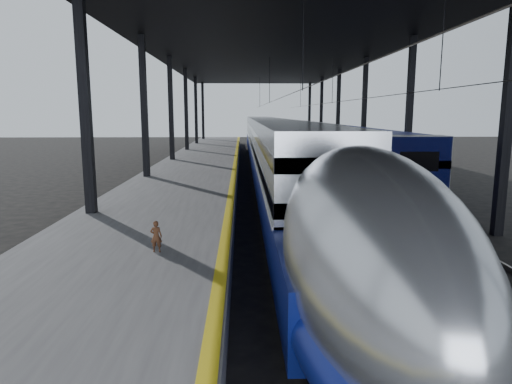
{
  "coord_description": "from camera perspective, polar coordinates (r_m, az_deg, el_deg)",
  "views": [
    {
      "loc": [
        -0.19,
        -11.76,
        4.63
      ],
      "look_at": [
        0.27,
        3.48,
        2.0
      ],
      "focal_mm": 32.0,
      "sensor_mm": 36.0,
      "label": 1
    }
  ],
  "objects": [
    {
      "name": "yellow_strip",
      "position": [
        31.97,
        -2.65,
        3.26
      ],
      "size": [
        0.3,
        80.0,
        0.01
      ],
      "primitive_type": "cube",
      "color": "gold",
      "rests_on": "platform"
    },
    {
      "name": "ground",
      "position": [
        12.64,
        -0.77,
        -11.71
      ],
      "size": [
        160.0,
        160.0,
        0.0
      ],
      "primitive_type": "plane",
      "color": "black",
      "rests_on": "ground"
    },
    {
      "name": "platform",
      "position": [
        32.2,
        -7.64,
        2.33
      ],
      "size": [
        6.0,
        80.0,
        1.0
      ],
      "primitive_type": "cube",
      "color": "#4C4C4F",
      "rests_on": "ground"
    },
    {
      "name": "rails",
      "position": [
        32.42,
        6.59,
        1.65
      ],
      "size": [
        6.52,
        80.0,
        0.16
      ],
      "color": "slate",
      "rests_on": "ground"
    },
    {
      "name": "tgv_train",
      "position": [
        35.58,
        1.8,
        5.49
      ],
      "size": [
        2.94,
        65.2,
        4.21
      ],
      "color": "silver",
      "rests_on": "ground"
    },
    {
      "name": "child",
      "position": [
        12.4,
        -12.38,
        -5.44
      ],
      "size": [
        0.31,
        0.21,
        0.85
      ],
      "primitive_type": "imported",
      "rotation": [
        0.0,
        0.0,
        3.12
      ],
      "color": "#532F1B",
      "rests_on": "platform"
    },
    {
      "name": "second_train",
      "position": [
        46.2,
        7.25,
        6.3
      ],
      "size": [
        2.71,
        56.05,
        3.73
      ],
      "color": "navy",
      "rests_on": "ground"
    },
    {
      "name": "canopy",
      "position": [
        32.14,
        2.1,
        17.8
      ],
      "size": [
        18.0,
        75.0,
        9.47
      ],
      "color": "black",
      "rests_on": "ground"
    }
  ]
}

